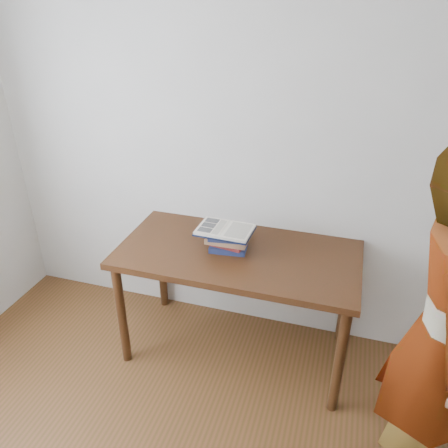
% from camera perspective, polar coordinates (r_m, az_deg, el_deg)
% --- Properties ---
extents(room_shell, '(3.54, 3.54, 2.62)m').
position_cam_1_polar(room_shell, '(1.30, -22.06, -1.60)').
color(room_shell, '#B2AFA8').
rests_on(room_shell, ground).
extents(desk, '(1.49, 0.75, 0.80)m').
position_cam_1_polar(desk, '(2.76, 1.80, -5.31)').
color(desk, '#401C10').
rests_on(desk, ground).
extents(book_stack, '(0.26, 0.20, 0.13)m').
position_cam_1_polar(book_stack, '(2.70, 0.55, -2.17)').
color(book_stack, '#19244D').
rests_on(book_stack, desk).
extents(open_book, '(0.35, 0.25, 0.03)m').
position_cam_1_polar(open_book, '(2.66, 0.14, -0.77)').
color(open_book, black).
rests_on(open_book, book_stack).
extents(reader, '(0.44, 0.66, 1.77)m').
position_cam_1_polar(reader, '(2.19, 26.42, -13.36)').
color(reader, tan).
rests_on(reader, ground).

